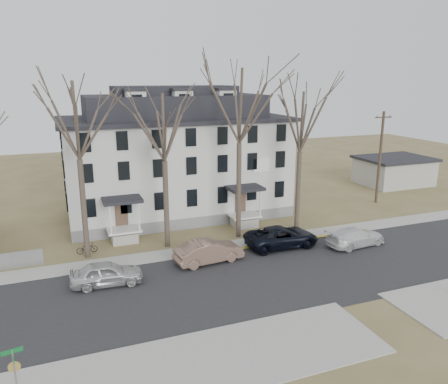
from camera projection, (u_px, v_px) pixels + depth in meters
name	position (u px, v px, depth m)	size (l,w,h in m)	color
ground	(284.00, 291.00, 27.02)	(120.00, 120.00, 0.00)	olive
main_road	(270.00, 277.00, 28.83)	(120.00, 10.00, 0.04)	#27272A
far_sidewalk	(235.00, 246.00, 34.25)	(120.00, 2.00, 0.08)	#A09F97
near_sidewalk_left	(181.00, 369.00, 19.75)	(20.00, 5.00, 0.08)	#A09F97
yellow_curb	(297.00, 241.00, 35.16)	(14.00, 0.25, 0.06)	gold
boarding_house	(176.00, 158.00, 41.18)	(20.80, 12.36, 12.05)	slate
distant_building	(394.00, 171.00, 53.63)	(8.50, 6.50, 3.35)	#A09F97
tree_far_left	(76.00, 115.00, 29.44)	(8.40, 8.40, 13.72)	#473B31
tree_mid_left	(163.00, 123.00, 31.70)	(7.80, 7.80, 12.74)	#473B31
tree_center	(240.00, 100.00, 33.40)	(9.00, 9.00, 14.70)	#473B31
tree_mid_right	(301.00, 118.00, 35.67)	(7.80, 7.80, 12.74)	#473B31
utility_pole_far	(380.00, 157.00, 44.80)	(2.00, 0.28, 9.50)	#3D3023
car_silver	(107.00, 274.00, 27.54)	(1.80, 4.47, 1.52)	silver
car_tan	(209.00, 252.00, 30.92)	(1.72, 4.93, 1.62)	#775B4C
car_navy	(282.00, 237.00, 33.77)	(2.65, 5.76, 1.60)	black
car_white	(355.00, 237.00, 34.02)	(2.00, 4.93, 1.43)	silver
bicycle_left	(87.00, 249.00, 32.57)	(0.54, 1.54, 0.81)	black
street_sign	(15.00, 371.00, 16.85)	(0.79, 0.79, 2.77)	gray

